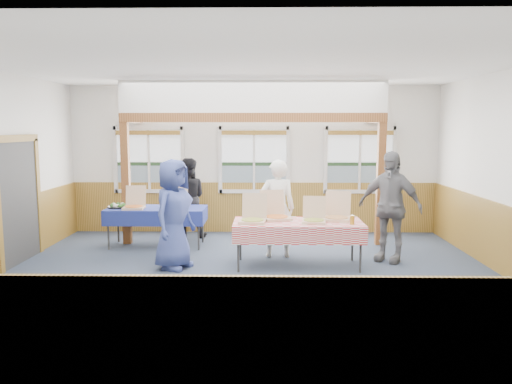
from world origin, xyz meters
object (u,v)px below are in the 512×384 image
table_left (156,211)px  woman_white (277,208)px  woman_black (187,198)px  table_right (298,224)px  man_blue (174,214)px  person_grey (390,207)px

table_left → woman_white: size_ratio=1.11×
table_left → woman_black: woman_black is taller
table_right → woman_white: size_ratio=1.29×
woman_white → woman_black: 2.43m
table_right → man_blue: (-2.03, -0.14, 0.19)m
woman_white → person_grey: (1.92, -0.26, 0.08)m
woman_black → woman_white: bearing=133.9°
table_left → person_grey: person_grey is taller
woman_white → man_blue: man_blue is taller
table_right → woman_black: bearing=143.4°
table_right → man_blue: man_blue is taller
woman_white → man_blue: (-1.71, -0.77, 0.03)m
woman_white → table_left: bearing=-22.1°
woman_white → man_blue: size_ratio=0.97×
table_left → person_grey: 4.37m
table_right → woman_black: size_ratio=1.34×
table_right → person_grey: bearing=21.7°
table_right → woman_black: 3.10m
table_left → man_blue: 1.66m
woman_white → table_right: bearing=113.5°
person_grey → man_blue: bearing=-136.8°
table_right → person_grey: person_grey is taller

